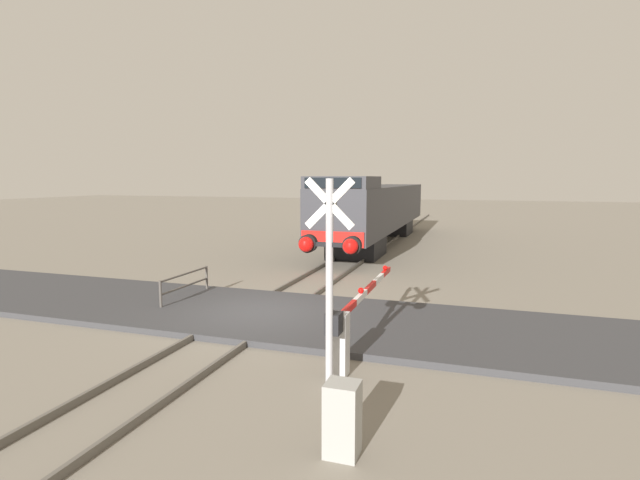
{
  "coord_description": "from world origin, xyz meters",
  "views": [
    {
      "loc": [
        5.78,
        -12.09,
        3.9
      ],
      "look_at": [
        0.96,
        2.43,
        1.95
      ],
      "focal_mm": 26.99,
      "sensor_mm": 36.0,
      "label": 1
    }
  ],
  "objects_px": {
    "crossing_signal": "(329,260)",
    "crossing_gate": "(349,323)",
    "guard_railing": "(185,283)",
    "locomotive": "(377,209)",
    "utility_cabinet": "(342,419)"
  },
  "relations": [
    {
      "from": "locomotive",
      "to": "guard_railing",
      "type": "bearing_deg",
      "value": -100.89
    },
    {
      "from": "crossing_gate",
      "to": "crossing_signal",
      "type": "bearing_deg",
      "value": -91.55
    },
    {
      "from": "locomotive",
      "to": "utility_cabinet",
      "type": "xyz_separation_m",
      "value": [
        4.06,
        -22.1,
        -1.58
      ]
    },
    {
      "from": "crossing_gate",
      "to": "guard_railing",
      "type": "bearing_deg",
      "value": 152.44
    },
    {
      "from": "locomotive",
      "to": "guard_railing",
      "type": "height_order",
      "value": "locomotive"
    },
    {
      "from": "crossing_gate",
      "to": "utility_cabinet",
      "type": "xyz_separation_m",
      "value": [
        0.82,
        -3.4,
        -0.33
      ]
    },
    {
      "from": "locomotive",
      "to": "crossing_signal",
      "type": "bearing_deg",
      "value": -80.88
    },
    {
      "from": "guard_railing",
      "to": "locomotive",
      "type": "bearing_deg",
      "value": 79.11
    },
    {
      "from": "locomotive",
      "to": "utility_cabinet",
      "type": "bearing_deg",
      "value": -79.58
    },
    {
      "from": "crossing_gate",
      "to": "guard_railing",
      "type": "distance_m",
      "value": 7.02
    },
    {
      "from": "utility_cabinet",
      "to": "guard_railing",
      "type": "distance_m",
      "value": 9.68
    },
    {
      "from": "crossing_signal",
      "to": "crossing_gate",
      "type": "bearing_deg",
      "value": 88.45
    },
    {
      "from": "crossing_signal",
      "to": "guard_railing",
      "type": "distance_m",
      "value": 7.88
    },
    {
      "from": "crossing_signal",
      "to": "guard_railing",
      "type": "xyz_separation_m",
      "value": [
        -6.18,
        4.54,
        -1.81
      ]
    },
    {
      "from": "locomotive",
      "to": "crossing_gate",
      "type": "bearing_deg",
      "value": -80.16
    }
  ]
}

